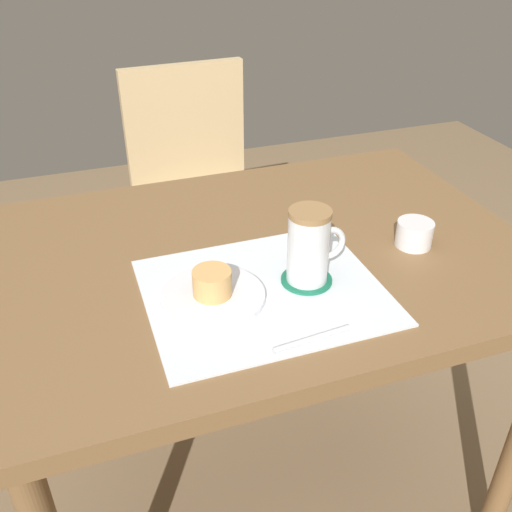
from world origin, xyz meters
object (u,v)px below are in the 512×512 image
Objects in this scene: wooden_chair at (200,197)px; coffee_mug at (310,246)px; dining_table at (264,287)px; pastry_plate at (213,297)px; sugar_bowl at (414,234)px; pastry at (212,283)px.

wooden_chair reaches higher than coffee_mug.
dining_table is 5.84× the size of pastry_plate.
coffee_mug is at bearing -75.61° from dining_table.
sugar_bowl reaches higher than dining_table.
dining_table is 0.31m from sugar_bowl.
dining_table is 0.21m from pastry_plate.
sugar_bowl is at bearing -16.37° from dining_table.
pastry_plate is at bearing -173.51° from sugar_bowl.
pastry_plate is at bearing 0.00° from pastry.
coffee_mug is at bearing 85.91° from wooden_chair.
wooden_chair is at bearing 88.87° from coffee_mug.
pastry is 0.93× the size of sugar_bowl.
dining_table is 0.75m from wooden_chair.
pastry_plate is 2.70× the size of pastry.
pastry is at bearing 179.37° from coffee_mug.
sugar_bowl is at bearing 102.58° from wooden_chair.
sugar_bowl is (0.42, 0.05, -0.01)m from pastry.
dining_table is 7.63× the size of coffee_mug.
coffee_mug reaches higher than pastry_plate.
wooden_chair is 12.38× the size of sugar_bowl.
coffee_mug is (-0.02, -0.87, 0.32)m from wooden_chair.
dining_table is at bearing 83.10° from wooden_chair.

